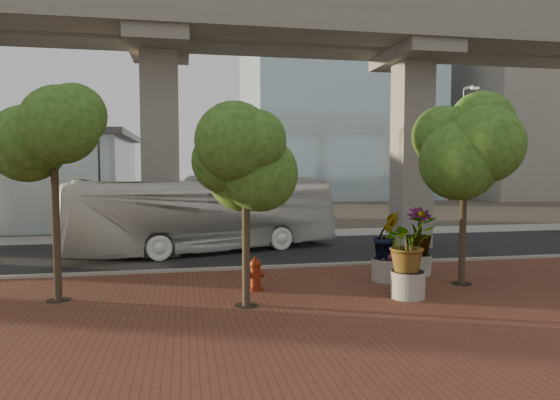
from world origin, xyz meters
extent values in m
plane|color=#3E382D|center=(0.00, 0.00, 0.00)|extent=(160.00, 160.00, 0.00)
cube|color=brown|center=(0.00, -8.00, 0.03)|extent=(70.00, 13.00, 0.06)
cube|color=black|center=(0.00, 2.00, 0.02)|extent=(90.00, 8.00, 0.04)
cube|color=gray|center=(0.00, -2.00, 0.08)|extent=(70.00, 0.25, 0.16)
cube|color=gray|center=(0.00, 7.50, 0.03)|extent=(90.00, 3.00, 0.06)
cube|color=gray|center=(0.00, 0.40, 10.50)|extent=(72.00, 2.40, 1.80)
cube|color=gray|center=(0.00, 3.60, 10.50)|extent=(72.00, 2.40, 1.80)
cube|color=gray|center=(0.00, 4.70, 11.90)|extent=(72.00, 0.12, 1.00)
cube|color=gray|center=(38.00, 36.00, 12.00)|extent=(18.00, 16.00, 24.00)
imported|color=white|center=(-4.10, 2.42, 1.77)|extent=(12.99, 6.50, 3.53)
cylinder|color=maroon|center=(-2.77, -5.29, 0.11)|extent=(0.49, 0.49, 0.11)
cylinder|color=maroon|center=(-2.77, -5.29, 0.51)|extent=(0.32, 0.32, 0.78)
sphere|color=maroon|center=(-2.77, -5.29, 0.90)|extent=(0.38, 0.38, 0.38)
cylinder|color=maroon|center=(-2.77, -5.29, 1.07)|extent=(0.11, 0.11, 0.14)
cylinder|color=maroon|center=(-2.77, -5.29, 0.57)|extent=(0.54, 0.22, 0.22)
cylinder|color=gray|center=(1.63, -7.04, 0.46)|extent=(1.03, 1.03, 0.80)
imported|color=#254D14|center=(1.63, -7.04, 1.71)|extent=(2.28, 2.28, 1.71)
cylinder|color=#ACA59C|center=(3.40, -4.14, 0.43)|extent=(0.94, 0.94, 0.73)
imported|color=#254D14|center=(3.40, -4.14, 1.65)|extent=(2.30, 2.30, 1.73)
cylinder|color=#9E998E|center=(1.85, -4.85, 0.44)|extent=(0.99, 0.99, 0.77)
imported|color=#254D14|center=(1.85, -4.85, 1.65)|extent=(2.20, 2.20, 1.65)
cylinder|color=#4A3B2A|center=(-8.68, -5.39, 2.00)|extent=(0.22, 0.22, 3.88)
cylinder|color=black|center=(-8.68, -5.39, 0.07)|extent=(0.70, 0.70, 0.01)
cylinder|color=#4A3B2A|center=(-3.28, -6.98, 1.59)|extent=(0.22, 0.22, 3.06)
cylinder|color=black|center=(-3.28, -6.98, 0.07)|extent=(0.70, 0.70, 0.01)
cylinder|color=#4A3B2A|center=(4.18, -5.76, 1.78)|extent=(0.22, 0.22, 3.44)
cylinder|color=black|center=(4.18, -5.76, 0.07)|extent=(0.70, 0.70, 0.01)
cylinder|color=#323338|center=(-9.51, 7.50, 3.60)|extent=(0.12, 0.12, 7.12)
cube|color=#323338|center=(-9.51, 7.05, 7.16)|extent=(0.13, 0.89, 0.13)
cube|color=silver|center=(-9.51, 6.61, 7.07)|extent=(0.36, 0.18, 0.11)
cylinder|color=#333439|center=(10.85, 5.50, 4.23)|extent=(0.15, 0.15, 8.38)
cube|color=#333439|center=(10.85, 4.98, 8.42)|extent=(0.16, 1.05, 0.16)
cube|color=silver|center=(10.85, 4.45, 8.31)|extent=(0.42, 0.21, 0.13)
camera|label=1|loc=(-4.95, -20.90, 4.06)|focal=32.00mm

